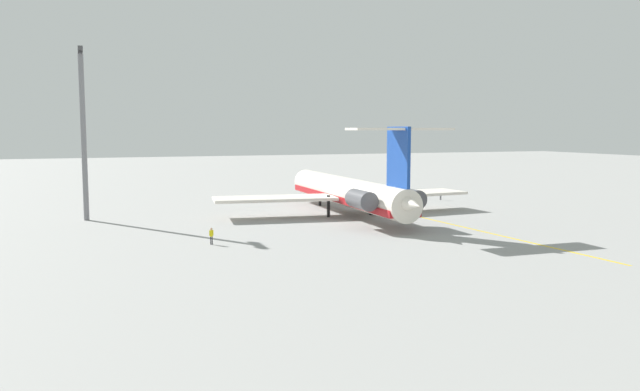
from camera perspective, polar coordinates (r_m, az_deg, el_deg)
ground at (r=92.91m, az=5.16°, el=-1.44°), size 398.28×398.28×0.00m
main_jetliner at (r=87.53m, az=2.70°, el=0.32°), size 42.13×37.47×12.28m
ground_crew_near_nose at (r=109.36m, az=10.82°, el=0.16°), size 0.27×0.42×1.69m
ground_crew_near_tail at (r=66.97m, az=-9.76°, el=-3.42°), size 0.29×0.45×1.78m
safety_cone_nose at (r=113.52m, az=6.00°, el=0.04°), size 0.40×0.40×0.55m
taxiway_centreline at (r=92.56m, az=7.10°, el=-1.49°), size 79.32×4.31×0.01m
light_mast at (r=88.48m, az=-20.56°, el=5.90°), size 4.00×0.70×22.46m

